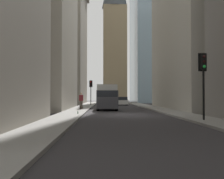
{
  "coord_description": "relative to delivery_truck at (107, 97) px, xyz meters",
  "views": [
    {
      "loc": [
        -23.02,
        1.8,
        1.56
      ],
      "look_at": [
        19.71,
        0.46,
        2.58
      ],
      "focal_mm": 43.78,
      "sensor_mm": 36.0,
      "label": 1
    }
  ],
  "objects": [
    {
      "name": "building_left_midfar",
      "position": [
        1.08,
        -12.0,
        10.97
      ],
      "size": [
        18.61,
        10.0,
        24.87
      ],
      "color": "#B7B2A5",
      "rests_on": "ground_plane"
    },
    {
      "name": "sedan_white",
      "position": [
        15.36,
        -2.8,
        -0.8
      ],
      "size": [
        4.3,
        1.78,
        1.42
      ],
      "color": "silver",
      "rests_on": "ground_plane"
    },
    {
      "name": "pedestrian",
      "position": [
        -1.14,
        2.83,
        -0.34
      ],
      "size": [
        0.26,
        0.44,
        1.8
      ],
      "color": "#473D33",
      "rests_on": "sidewalk_right"
    },
    {
      "name": "building_right_far",
      "position": [
        22.94,
        9.19,
        11.45
      ],
      "size": [
        17.99,
        10.5,
        25.79
      ],
      "color": "gray",
      "rests_on": "ground_plane"
    },
    {
      "name": "ground_plane",
      "position": [
        -7.91,
        -1.4,
        -1.46
      ],
      "size": [
        135.0,
        135.0,
        0.0
      ],
      "primitive_type": "plane",
      "color": "#302D30"
    },
    {
      "name": "traffic_light_midblock",
      "position": [
        13.5,
        2.46,
        1.6
      ],
      "size": [
        0.43,
        0.52,
        3.97
      ],
      "color": "black",
      "rests_on": "sidewalk_right"
    },
    {
      "name": "sidewalk_left",
      "position": [
        -7.91,
        -5.9,
        -1.39
      ],
      "size": [
        90.0,
        2.2,
        0.14
      ],
      "primitive_type": "cube",
      "color": "gray",
      "rests_on": "ground_plane"
    },
    {
      "name": "church_spire",
      "position": [
        30.83,
        -2.15,
        17.06
      ],
      "size": [
        5.77,
        5.77,
        35.41
      ],
      "color": "#9E8966",
      "rests_on": "ground_plane"
    },
    {
      "name": "discarded_bottle",
      "position": [
        -9.1,
        2.44,
        -1.21
      ],
      "size": [
        0.07,
        0.07,
        0.27
      ],
      "color": "#236033",
      "rests_on": "sidewalk_right"
    },
    {
      "name": "traffic_light_foreground",
      "position": [
        -14.79,
        -5.6,
        1.64
      ],
      "size": [
        0.43,
        0.52,
        4.03
      ],
      "color": "black",
      "rests_on": "sidewalk_left"
    },
    {
      "name": "sidewalk_right",
      "position": [
        -7.91,
        3.1,
        -1.39
      ],
      "size": [
        90.0,
        2.2,
        0.14
      ],
      "primitive_type": "cube",
      "color": "gray",
      "rests_on": "ground_plane"
    },
    {
      "name": "delivery_truck",
      "position": [
        0.0,
        0.0,
        0.0
      ],
      "size": [
        6.46,
        2.25,
        2.84
      ],
      "color": "silver",
      "rests_on": "ground_plane"
    }
  ]
}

